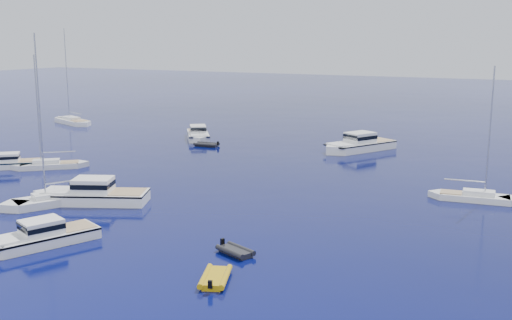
{
  "coord_description": "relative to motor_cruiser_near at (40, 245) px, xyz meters",
  "views": [
    {
      "loc": [
        24.21,
        -27.17,
        14.19
      ],
      "look_at": [
        -2.56,
        26.05,
        2.2
      ],
      "focal_mm": 42.63,
      "sensor_mm": 36.0,
      "label": 1
    }
  ],
  "objects": [
    {
      "name": "sailboat_fore",
      "position": [
        -6.87,
        8.71,
        0.0
      ],
      "size": [
        7.27,
        10.35,
        15.17
      ],
      "primitive_type": null,
      "rotation": [
        0.0,
        0.0,
        2.65
      ],
      "color": "white",
      "rests_on": "ground"
    },
    {
      "name": "motor_cruiser_distant",
      "position": [
        8.92,
        45.1,
        0.0
      ],
      "size": [
        8.57,
        11.79,
        3.02
      ],
      "primitive_type": null,
      "rotation": [
        0.0,
        0.0,
        2.65
      ],
      "color": "white",
      "rests_on": "ground"
    },
    {
      "name": "tender_grey_far",
      "position": [
        -10.24,
        39.17,
        0.0
      ],
      "size": [
        3.55,
        2.19,
        0.95
      ],
      "primitive_type": null,
      "rotation": [
        0.0,
        0.0,
        1.66
      ],
      "color": "black",
      "rests_on": "ground"
    },
    {
      "name": "motor_cruiser_horizon",
      "position": [
        -14.33,
        43.61,
        0.0
      ],
      "size": [
        7.91,
        9.48,
        2.51
      ],
      "primitive_type": null,
      "rotation": [
        0.0,
        0.0,
        3.76
      ],
      "color": "white",
      "rests_on": "ground"
    },
    {
      "name": "motor_cruiser_centre",
      "position": [
        -4.47,
        10.28,
        0.0
      ],
      "size": [
        11.25,
        7.36,
        2.84
      ],
      "primitive_type": null,
      "rotation": [
        0.0,
        0.0,
        1.98
      ],
      "color": "white",
      "rests_on": "ground"
    },
    {
      "name": "tender_grey_near",
      "position": [
        13.04,
        4.55,
        0.0
      ],
      "size": [
        3.19,
        2.55,
        0.95
      ],
      "primitive_type": null,
      "rotation": [
        0.0,
        0.0,
        4.33
      ],
      "color": "black",
      "rests_on": "ground"
    },
    {
      "name": "ground",
      "position": [
        7.37,
        -2.09,
        0.0
      ],
      "size": [
        400.0,
        400.0,
        0.0
      ],
      "primitive_type": "plane",
      "color": "navy",
      "rests_on": "ground"
    },
    {
      "name": "motor_cruiser_left",
      "position": [
        -22.85,
        17.22,
        0.0
      ],
      "size": [
        7.86,
        7.25,
        2.15
      ],
      "primitive_type": null,
      "rotation": [
        0.0,
        0.0,
        2.28
      ],
      "color": "white",
      "rests_on": "ground"
    },
    {
      "name": "sailboat_mid_l",
      "position": [
        -18.52,
        19.37,
        0.0
      ],
      "size": [
        8.19,
        7.45,
        12.94
      ],
      "primitive_type": null,
      "rotation": [
        0.0,
        0.0,
        2.28
      ],
      "color": "silver",
      "rests_on": "ground"
    },
    {
      "name": "tender_yellow",
      "position": [
        14.17,
        -0.01,
        0.0
      ],
      "size": [
        3.0,
        3.89,
        0.95
      ],
      "primitive_type": null,
      "rotation": [
        0.0,
        0.0,
        0.36
      ],
      "color": "#BF960B",
      "rests_on": "ground"
    },
    {
      "name": "sailboat_centre",
      "position": [
        25.49,
        26.14,
        0.0
      ],
      "size": [
        8.59,
        3.09,
        12.34
      ],
      "primitive_type": null,
      "rotation": [
        0.0,
        0.0,
        4.82
      ],
      "color": "white",
      "rests_on": "ground"
    },
    {
      "name": "sailboat_far_l",
      "position": [
        -41.82,
        47.66,
        0.0
      ],
      "size": [
        11.43,
        6.75,
        16.37
      ],
      "primitive_type": null,
      "rotation": [
        0.0,
        0.0,
        1.2
      ],
      "color": "white",
      "rests_on": "ground"
    },
    {
      "name": "motor_cruiser_near",
      "position": [
        0.0,
        0.0,
        0.0
      ],
      "size": [
        5.98,
        9.24,
        2.33
      ],
      "primitive_type": null,
      "rotation": [
        0.0,
        0.0,
        2.74
      ],
      "color": "white",
      "rests_on": "ground"
    }
  ]
}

